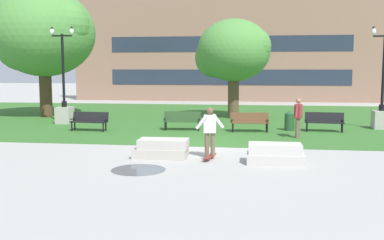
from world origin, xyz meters
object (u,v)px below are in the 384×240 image
at_px(park_bench_far_right, 324,121).
at_px(lamp_post_center, 64,104).
at_px(skateboard, 209,157).
at_px(concrete_block_left, 275,154).
at_px(lamp_post_left, 382,108).
at_px(person_bystander_near_lawn, 298,116).
at_px(trash_bin, 290,120).
at_px(person_skateboarder, 210,130).
at_px(park_bench_near_left, 182,119).
at_px(concrete_block_center, 162,149).
at_px(park_bench_near_right, 90,120).
at_px(park_bench_far_left, 250,121).

relative_size(park_bench_far_right, lamp_post_center, 0.35).
bearing_deg(skateboard, concrete_block_left, -8.77).
height_order(skateboard, lamp_post_left, lamp_post_left).
bearing_deg(concrete_block_left, skateboard, 171.23).
relative_size(lamp_post_center, person_bystander_near_lawn, 3.05).
relative_size(skateboard, trash_bin, 1.08).
height_order(concrete_block_left, person_skateboarder, person_skateboarder).
relative_size(person_skateboarder, park_bench_near_left, 0.93).
xyz_separation_m(concrete_block_center, skateboard, (1.62, -0.11, -0.22)).
height_order(park_bench_near_right, trash_bin, trash_bin).
bearing_deg(trash_bin, person_bystander_near_lawn, -85.83).
relative_size(park_bench_near_left, park_bench_far_right, 1.00).
bearing_deg(lamp_post_center, concrete_block_left, -39.22).
distance_m(park_bench_far_left, person_bystander_near_lawn, 2.67).
relative_size(lamp_post_center, trash_bin, 5.43).
bearing_deg(park_bench_far_left, person_bystander_near_lawn, -37.77).
height_order(park_bench_far_left, park_bench_far_right, same).
xyz_separation_m(skateboard, lamp_post_left, (7.72, 8.62, 0.96)).
bearing_deg(lamp_post_center, park_bench_near_right, -47.28).
distance_m(concrete_block_left, lamp_post_center, 14.09).
height_order(skateboard, park_bench_far_left, park_bench_far_left).
xyz_separation_m(skateboard, lamp_post_center, (-8.76, 8.57, 0.99)).
distance_m(park_bench_near_left, park_bench_near_right, 4.45).
height_order(park_bench_near_left, lamp_post_center, lamp_post_center).
distance_m(skateboard, park_bench_near_right, 8.74).
xyz_separation_m(park_bench_far_right, lamp_post_left, (2.94, 1.35, 0.50)).
bearing_deg(park_bench_far_left, park_bench_far_right, 9.23).
bearing_deg(lamp_post_left, lamp_post_center, -179.82).
bearing_deg(park_bench_far_left, park_bench_near_right, -174.61).
bearing_deg(lamp_post_left, park_bench_far_left, -163.40).
distance_m(park_bench_near_right, lamp_post_center, 3.57).
bearing_deg(park_bench_far_right, lamp_post_left, 24.73).
bearing_deg(person_bystander_near_lawn, concrete_block_left, -102.55).
distance_m(concrete_block_center, park_bench_near_right, 7.55).
distance_m(concrete_block_center, park_bench_near_left, 6.75).
xyz_separation_m(concrete_block_center, park_bench_near_left, (-0.38, 6.73, 0.23)).
distance_m(person_skateboarder, lamp_post_center, 12.06).
distance_m(concrete_block_center, lamp_post_left, 12.66).
relative_size(concrete_block_left, park_bench_far_left, 0.98).
bearing_deg(lamp_post_center, person_bystander_near_lawn, -16.06).
distance_m(concrete_block_left, lamp_post_left, 10.57).
bearing_deg(skateboard, park_bench_far_right, 56.65).
bearing_deg(concrete_block_center, park_bench_near_left, 93.24).
distance_m(concrete_block_center, person_bystander_near_lawn, 7.06).
xyz_separation_m(concrete_block_center, park_bench_far_right, (6.40, 7.16, 0.23)).
relative_size(concrete_block_center, park_bench_near_right, 1.00).
xyz_separation_m(person_skateboarder, park_bench_near_left, (-1.99, 6.57, -0.43)).
bearing_deg(person_bystander_near_lawn, skateboard, -123.34).
bearing_deg(lamp_post_left, person_bystander_near_lawn, -141.07).
xyz_separation_m(skateboard, park_bench_far_right, (4.78, 7.26, 0.45)).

